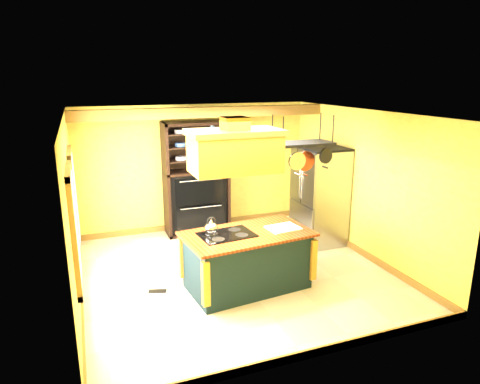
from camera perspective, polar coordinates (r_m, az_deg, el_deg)
floor at (r=7.48m, az=-0.60°, el=-10.67°), size 5.00×5.00×0.00m
ceiling at (r=6.75m, az=-0.67°, el=10.42°), size 5.00×5.00×0.00m
wall_back at (r=9.32m, az=-5.91°, el=3.26°), size 5.00×0.02×2.70m
wall_front at (r=4.85m, az=9.62°, el=-8.21°), size 5.00×0.02×2.70m
wall_left at (r=6.61m, az=-21.47°, el=-2.70°), size 0.02×5.00×2.70m
wall_right at (r=8.16m, az=16.09°, el=1.04°), size 0.02×5.00×2.70m
ceiling_beam at (r=8.37m, az=-4.71°, el=10.53°), size 5.00×0.15×0.20m
window_near at (r=5.83m, az=-21.21°, el=-4.48°), size 0.06×1.06×1.56m
window_far at (r=7.17m, az=-21.22°, el=-0.91°), size 0.06×1.06×1.56m
kitchen_island at (r=6.81m, az=0.95°, el=-9.01°), size 2.07×1.29×1.11m
range_hood at (r=6.23m, az=-0.69°, el=5.72°), size 1.36×0.77×0.80m
pot_rack at (r=6.69m, az=8.26°, el=5.67°), size 0.99×0.47×0.90m
refrigerator at (r=8.67m, az=10.51°, el=-0.70°), size 0.82×0.97×1.91m
hutch at (r=9.16m, az=-5.88°, el=0.22°), size 1.34×0.61×2.37m
floor_register at (r=7.00m, az=-10.96°, el=-12.85°), size 0.30×0.20×0.01m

